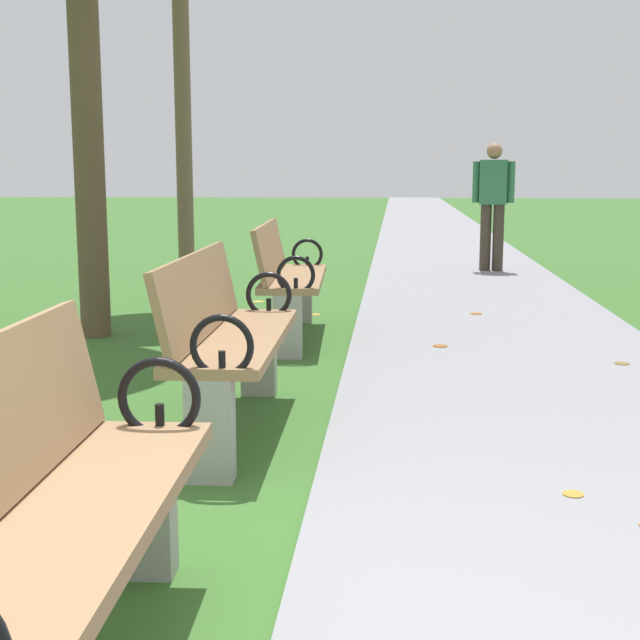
% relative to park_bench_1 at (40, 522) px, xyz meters
% --- Properties ---
extents(paved_walkway, '(2.31, 44.00, 0.02)m').
position_rel_park_bench_1_xyz_m(paved_walkway, '(1.66, 18.00, -0.48)').
color(paved_walkway, gray).
rests_on(paved_walkway, ground).
extents(park_bench_1, '(0.52, 1.61, 0.90)m').
position_rel_park_bench_1_xyz_m(park_bench_1, '(0.00, 0.00, 0.00)').
color(park_bench_1, '#93704C').
rests_on(park_bench_1, ground).
extents(park_bench_2, '(0.49, 1.61, 0.90)m').
position_rel_park_bench_1_xyz_m(park_bench_2, '(-0.00, 2.37, 0.00)').
color(park_bench_2, '#93704C').
rests_on(park_bench_2, ground).
extents(park_bench_3, '(0.55, 1.62, 0.90)m').
position_rel_park_bench_1_xyz_m(park_bench_3, '(0.00, 4.88, 0.00)').
color(park_bench_3, '#93704C').
rests_on(park_bench_3, ground).
extents(pedestrian_walking, '(0.52, 0.27, 1.62)m').
position_rel_park_bench_1_xyz_m(pedestrian_walking, '(2.06, 9.64, 0.44)').
color(pedestrian_walking, '#3D3328').
rests_on(pedestrian_walking, paved_walkway).
extents(scattered_leaves, '(3.82, 8.60, 0.02)m').
position_rel_park_bench_1_xyz_m(scattered_leaves, '(0.38, 3.76, -0.47)').
color(scattered_leaves, '#AD6B23').
rests_on(scattered_leaves, ground).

